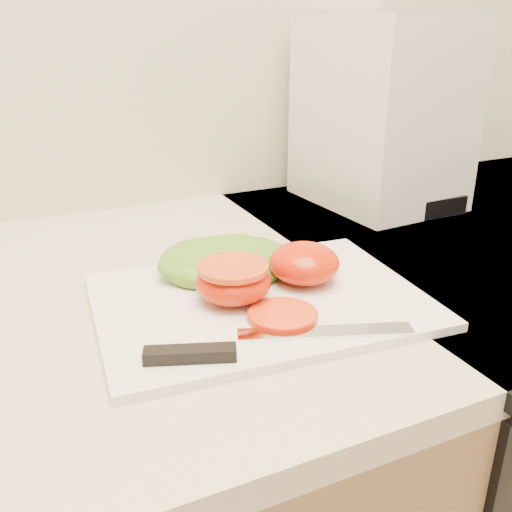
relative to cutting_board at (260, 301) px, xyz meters
name	(u,v)px	position (x,y,z in m)	size (l,w,h in m)	color
stove	(479,454)	(0.50, 0.09, -0.47)	(0.76, 0.66, 0.93)	black
cutting_board	(260,301)	(0.00, 0.00, 0.00)	(0.35, 0.25, 0.01)	white
tomato_half_dome	(304,263)	(0.06, 0.02, 0.03)	(0.08, 0.08, 0.05)	red
tomato_half_cut	(233,281)	(-0.03, 0.01, 0.03)	(0.08, 0.08, 0.04)	red
tomato_slice_0	(282,315)	(0.00, -0.05, 0.01)	(0.07, 0.07, 0.01)	#D9461A
lettuce_leaf_0	(227,261)	(-0.01, 0.07, 0.02)	(0.16, 0.11, 0.03)	#539C29
lettuce_leaf_1	(260,257)	(0.04, 0.08, 0.02)	(0.11, 0.08, 0.02)	#539C29
knife	(246,345)	(-0.06, -0.09, 0.01)	(0.26, 0.08, 0.01)	silver
appliance	(381,112)	(0.35, 0.27, 0.15)	(0.20, 0.25, 0.30)	white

